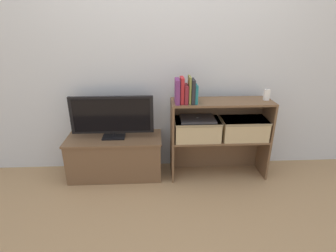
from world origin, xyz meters
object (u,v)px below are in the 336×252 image
(book_charcoal, at_px, (193,91))
(laptop, at_px, (197,119))
(book_plum, at_px, (177,91))
(baby_monitor, at_px, (267,95))
(tv_stand, at_px, (116,156))
(tv, at_px, (112,116))
(book_maroon, at_px, (186,94))
(book_teal, at_px, (196,94))
(storage_basket_left, at_px, (197,128))
(storage_basket_right, at_px, (244,127))
(book_crimson, at_px, (182,90))
(book_olive, at_px, (189,90))

(book_charcoal, xyz_separation_m, laptop, (0.06, 0.03, -0.29))
(book_plum, height_order, baby_monitor, book_plum)
(tv_stand, distance_m, laptop, 0.93)
(tv, bearing_deg, book_maroon, -6.55)
(book_plum, distance_m, book_maroon, 0.08)
(book_maroon, distance_m, book_teal, 0.09)
(book_maroon, height_order, laptop, book_maroon)
(tv, distance_m, baby_monitor, 1.50)
(laptop, bearing_deg, tv, 176.84)
(storage_basket_left, bearing_deg, laptop, 0.00)
(storage_basket_right, bearing_deg, book_teal, -175.97)
(book_crimson, relative_size, book_teal, 1.40)
(book_maroon, relative_size, storage_basket_right, 0.39)
(tv, relative_size, book_crimson, 3.32)
(book_olive, xyz_separation_m, book_charcoal, (0.03, 0.00, -0.01))
(tv_stand, relative_size, book_olive, 3.80)
(tv_stand, relative_size, baby_monitor, 6.91)
(tv_stand, xyz_separation_m, storage_basket_right, (1.29, -0.05, 0.31))
(book_crimson, height_order, storage_basket_right, book_crimson)
(book_teal, bearing_deg, book_plum, 180.00)
(tv, bearing_deg, baby_monitor, -1.18)
(laptop, bearing_deg, book_crimson, -167.69)
(book_olive, bearing_deg, laptop, 20.95)
(tv_stand, distance_m, book_maroon, 0.98)
(book_olive, height_order, book_charcoal, book_olive)
(storage_basket_left, bearing_deg, book_teal, -131.53)
(book_olive, relative_size, baby_monitor, 1.82)
(tv_stand, height_order, book_plum, book_plum)
(tv_stand, bearing_deg, book_maroon, -6.67)
(book_olive, height_order, laptop, book_olive)
(book_olive, xyz_separation_m, storage_basket_right, (0.56, 0.03, -0.40))
(book_crimson, distance_m, laptop, 0.34)
(book_crimson, distance_m, book_maroon, 0.05)
(baby_monitor, distance_m, storage_basket_right, 0.38)
(tv_stand, height_order, book_teal, book_teal)
(book_olive, bearing_deg, storage_basket_right, 3.59)
(book_plum, bearing_deg, baby_monitor, 3.32)
(storage_basket_right, bearing_deg, storage_basket_left, 180.00)
(book_teal, xyz_separation_m, storage_basket_right, (0.50, 0.03, -0.36))
(book_crimson, height_order, laptop, book_crimson)
(tv, distance_m, book_plum, 0.68)
(book_crimson, xyz_separation_m, baby_monitor, (0.82, 0.05, -0.07))
(book_olive, xyz_separation_m, laptop, (0.09, 0.03, -0.30))
(tv_stand, xyz_separation_m, laptop, (0.83, -0.05, 0.41))
(book_olive, bearing_deg, storage_basket_left, 20.95)
(book_charcoal, height_order, storage_basket_left, book_charcoal)
(storage_basket_right, relative_size, laptop, 1.32)
(book_plum, xyz_separation_m, laptop, (0.20, 0.03, -0.29))
(book_plum, height_order, book_crimson, book_crimson)
(tv_stand, xyz_separation_m, storage_basket_left, (0.83, -0.05, 0.31))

